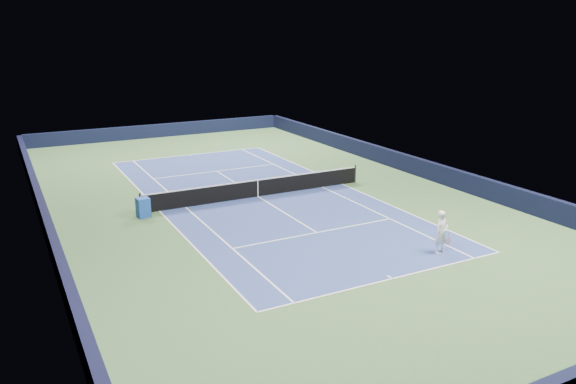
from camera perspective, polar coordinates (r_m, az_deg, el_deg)
name	(u,v)px	position (r m, az deg, el deg)	size (l,w,h in m)	color
ground	(258,197)	(30.85, -3.08, -0.47)	(40.00, 40.00, 0.00)	#3C5E33
wall_far	(160,131)	(49.00, -12.86, 6.11)	(22.00, 0.35, 1.10)	black
wall_right	(413,165)	(36.38, 12.61, 2.66)	(0.35, 40.00, 1.10)	black
wall_left	(44,217)	(28.19, -23.53, -2.31)	(0.35, 40.00, 1.10)	black
court_surface	(258,197)	(30.84, -3.08, -0.46)	(10.97, 23.77, 0.01)	navy
baseline_far	(190,155)	(41.62, -9.94, 3.74)	(10.97, 0.08, 0.00)	white
baseline_near	(392,279)	(21.29, 10.55, -8.65)	(10.97, 0.08, 0.00)	white
sideline_doubles_right	(342,184)	(33.39, 5.51, 0.81)	(0.08, 23.77, 0.00)	white
sideline_doubles_left	(159,211)	(29.11, -12.94, -1.89)	(0.08, 23.77, 0.00)	white
sideline_singles_right	(322,187)	(32.69, 3.49, 0.51)	(0.08, 23.77, 0.00)	white
sideline_singles_left	(185,207)	(29.46, -10.37, -1.52)	(0.08, 23.77, 0.00)	white
service_line_far	(217,171)	(36.56, -7.27, 2.12)	(8.23, 0.08, 0.00)	white
service_line_near	(317,233)	(25.46, 2.96, -4.14)	(8.23, 0.08, 0.00)	white
center_service_line	(258,196)	(30.84, -3.08, -0.45)	(0.08, 12.80, 0.00)	white
center_mark_far	(191,155)	(41.48, -9.87, 3.70)	(0.08, 0.30, 0.00)	white
center_mark_near	(390,277)	(21.40, 10.30, -8.51)	(0.08, 0.30, 0.00)	white
tennis_net	(258,188)	(30.70, -3.09, 0.43)	(12.90, 0.10, 1.07)	black
sponsor_cube	(143,207)	(28.26, -14.49, -1.53)	(0.65, 0.61, 0.97)	#1E4CB5
tennis_player	(442,232)	(23.76, 15.35, -3.95)	(0.84, 1.29, 2.21)	white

